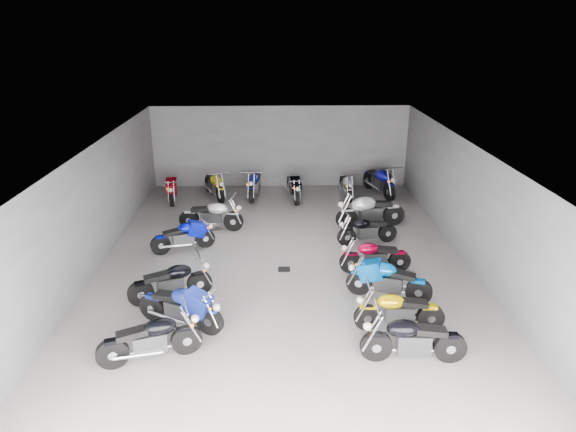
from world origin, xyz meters
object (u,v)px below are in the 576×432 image
object	(u,v)px
motorcycle_left_f	(212,215)
motorcycle_right_a	(412,339)
motorcycle_right_e	(367,230)
motorcycle_back_d	(293,187)
motorcycle_left_a	(151,339)
motorcycle_back_e	(346,185)
motorcycle_back_b	(214,185)
drain_grate	(284,269)
motorcycle_back_c	(254,184)
motorcycle_left_e	(184,236)
motorcycle_right_b	(398,311)
motorcycle_right_c	(388,280)
motorcycle_left_b	(181,307)
motorcycle_right_f	(370,211)
motorcycle_back_f	(380,181)
motorcycle_back_a	(173,188)
motorcycle_right_d	(374,256)
motorcycle_left_c	(171,282)

from	to	relation	value
motorcycle_left_f	motorcycle_right_a	xyz separation A→B (m)	(4.62, -6.87, -0.00)
motorcycle_right_e	motorcycle_back_d	world-z (taller)	motorcycle_back_d
motorcycle_right_e	motorcycle_left_a	bearing A→B (deg)	124.74
motorcycle_left_a	motorcycle_back_e	distance (m)	11.09
motorcycle_right_a	motorcycle_back_b	distance (m)	11.20
drain_grate	motorcycle_right_e	size ratio (longest dim) A/B	0.17
motorcycle_back_b	motorcycle_back_c	distance (m)	1.49
motorcycle_right_e	motorcycle_back_d	size ratio (longest dim) A/B	0.91
motorcycle_left_e	motorcycle_back_b	size ratio (longest dim) A/B	0.90
drain_grate	motorcycle_left_e	world-z (taller)	motorcycle_left_e
motorcycle_left_a	motorcycle_back_e	bearing A→B (deg)	135.13
motorcycle_left_e	motorcycle_right_b	xyz separation A→B (m)	(5.23, -4.22, 0.02)
motorcycle_right_c	motorcycle_left_b	bearing A→B (deg)	123.16
motorcycle_left_e	motorcycle_right_b	size ratio (longest dim) A/B	0.92
motorcycle_right_b	motorcycle_back_c	distance (m)	9.66
motorcycle_right_c	motorcycle_back_b	distance (m)	9.10
motorcycle_right_f	motorcycle_back_d	distance (m)	3.69
motorcycle_right_c	motorcycle_back_e	bearing A→B (deg)	19.67
motorcycle_left_a	motorcycle_back_e	size ratio (longest dim) A/B	1.02
motorcycle_left_e	motorcycle_back_b	bearing A→B (deg)	154.66
drain_grate	motorcycle_back_f	size ratio (longest dim) A/B	0.14
motorcycle_left_a	motorcycle_back_a	distance (m)	9.74
motorcycle_left_b	motorcycle_right_e	world-z (taller)	motorcycle_left_b
motorcycle_right_b	motorcycle_right_e	size ratio (longest dim) A/B	1.06
motorcycle_right_d	motorcycle_back_c	bearing A→B (deg)	25.99
motorcycle_right_b	motorcycle_right_f	distance (m)	5.89
motorcycle_left_a	motorcycle_right_d	xyz separation A→B (m)	(5.01, 3.66, -0.03)
motorcycle_left_e	motorcycle_left_f	bearing A→B (deg)	137.27
motorcycle_right_b	motorcycle_back_a	distance (m)	10.79
motorcycle_right_a	motorcycle_left_f	bearing A→B (deg)	36.84
motorcycle_right_a	motorcycle_back_f	bearing A→B (deg)	-4.67
motorcycle_left_c	drain_grate	bearing A→B (deg)	99.40
motorcycle_left_b	motorcycle_right_b	world-z (taller)	motorcycle_left_b
motorcycle_back_c	motorcycle_right_a	bearing A→B (deg)	114.82
motorcycle_right_d	motorcycle_back_c	xyz separation A→B (m)	(-3.37, 6.32, 0.06)
motorcycle_left_e	motorcycle_left_f	world-z (taller)	motorcycle_left_f
motorcycle_left_f	motorcycle_right_d	bearing A→B (deg)	63.62
motorcycle_right_b	motorcycle_right_c	bearing A→B (deg)	-0.57
motorcycle_right_f	motorcycle_back_a	size ratio (longest dim) A/B	1.13
motorcycle_left_e	motorcycle_back_e	size ratio (longest dim) A/B	0.93
motorcycle_right_b	motorcycle_back_d	world-z (taller)	motorcycle_back_d
motorcycle_left_b	motorcycle_back_e	size ratio (longest dim) A/B	1.01
motorcycle_left_a	motorcycle_back_a	xyz separation A→B (m)	(-1.35, 9.64, -0.00)
motorcycle_right_e	motorcycle_back_d	xyz separation A→B (m)	(-2.02, 4.16, 0.04)
motorcycle_right_d	motorcycle_right_c	bearing A→B (deg)	-179.82
motorcycle_right_d	motorcycle_left_a	bearing A→B (deg)	124.14
motorcycle_left_b	motorcycle_right_b	distance (m)	4.63
motorcycle_left_a	motorcycle_left_c	distance (m)	2.34
motorcycle_back_f	motorcycle_right_a	bearing A→B (deg)	64.53
motorcycle_right_f	motorcycle_back_b	bearing A→B (deg)	47.92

